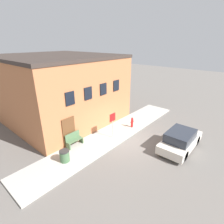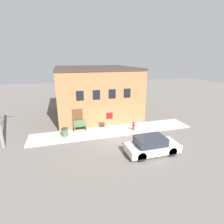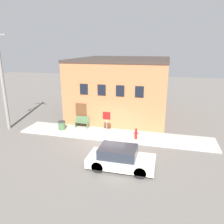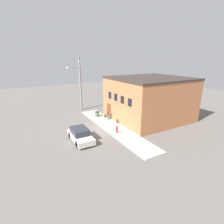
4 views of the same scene
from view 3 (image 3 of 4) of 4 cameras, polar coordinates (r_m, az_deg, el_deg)
ground_plane at (r=16.76m, az=-0.47°, el=-7.81°), size 80.00×80.00×0.00m
sidewalk at (r=17.85m, az=0.55°, el=-6.01°), size 15.66×2.52×0.12m
brick_building at (r=23.00m, az=2.80°, el=6.59°), size 9.15×9.99×5.87m
fire_hydrant at (r=16.89m, az=6.30°, el=-5.64°), size 0.40×0.19×0.88m
stop_sign at (r=17.16m, az=-1.41°, el=-1.90°), size 0.61×0.06×1.96m
bench at (r=19.42m, az=-7.83°, el=-2.66°), size 1.21×0.44×0.97m
trash_bin at (r=19.22m, az=-12.96°, el=-3.39°), size 0.61×0.61×0.73m
utility_pole at (r=20.37m, az=-27.01°, el=8.11°), size 1.80×2.22×8.54m
parked_car at (r=13.12m, az=2.14°, el=-11.98°), size 3.94×1.74×1.36m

